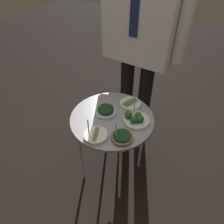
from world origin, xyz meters
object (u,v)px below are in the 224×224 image
(bowl_spinach_back_left, at_px, (122,137))
(bowl_asparagus_mid_left, at_px, (96,135))
(bowl_asparagus_front_center, at_px, (130,104))
(serving_cart, at_px, (112,124))
(bowl_broccoli_back_right, at_px, (136,119))
(bowl_spinach_front_left, at_px, (106,111))
(waiter_figure, at_px, (142,25))

(bowl_spinach_back_left, height_order, bowl_asparagus_mid_left, bowl_asparagus_mid_left)
(bowl_spinach_back_left, distance_m, bowl_asparagus_front_center, 0.33)
(serving_cart, bearing_deg, bowl_broccoli_back_right, 16.20)
(bowl_broccoli_back_right, bearing_deg, bowl_asparagus_mid_left, -121.24)
(serving_cart, bearing_deg, bowl_asparagus_front_center, 76.87)
(serving_cart, distance_m, bowl_spinach_back_left, 0.21)
(bowl_spinach_front_left, distance_m, bowl_broccoli_back_right, 0.21)
(bowl_asparagus_mid_left, bearing_deg, bowl_spinach_back_left, 25.49)
(bowl_asparagus_mid_left, bearing_deg, bowl_broccoli_back_right, 58.76)
(serving_cart, xyz_separation_m, bowl_asparagus_front_center, (0.04, 0.18, 0.07))
(serving_cart, relative_size, bowl_asparagus_mid_left, 3.95)
(waiter_figure, bearing_deg, serving_cart, -83.99)
(serving_cart, distance_m, waiter_figure, 0.69)
(serving_cart, distance_m, bowl_spinach_front_left, 0.10)
(bowl_spinach_front_left, relative_size, bowl_asparagus_front_center, 0.98)
(bowl_spinach_back_left, relative_size, waiter_figure, 0.08)
(bowl_spinach_front_left, distance_m, bowl_spinach_back_left, 0.25)
(bowl_asparagus_mid_left, xyz_separation_m, waiter_figure, (-0.05, 0.65, 0.45))
(bowl_asparagus_front_center, distance_m, bowl_asparagus_mid_left, 0.38)
(bowl_spinach_back_left, height_order, bowl_asparagus_front_center, bowl_spinach_back_left)
(bowl_asparagus_front_center, xyz_separation_m, bowl_asparagus_mid_left, (-0.04, -0.38, 0.00))
(bowl_asparagus_mid_left, bearing_deg, waiter_figure, 94.69)
(bowl_spinach_back_left, height_order, waiter_figure, waiter_figure)
(bowl_spinach_front_left, xyz_separation_m, bowl_asparagus_mid_left, (0.06, -0.21, -0.01))
(bowl_spinach_front_left, bearing_deg, serving_cart, -12.19)
(bowl_asparagus_mid_left, height_order, waiter_figure, waiter_figure)
(bowl_asparagus_front_center, xyz_separation_m, waiter_figure, (-0.09, 0.27, 0.45))
(bowl_broccoli_back_right, relative_size, waiter_figure, 0.10)
(serving_cart, xyz_separation_m, bowl_asparagus_mid_left, (0.01, -0.20, 0.07))
(bowl_spinach_front_left, xyz_separation_m, bowl_spinach_back_left, (0.21, -0.14, -0.01))
(bowl_spinach_back_left, xyz_separation_m, bowl_asparagus_mid_left, (-0.14, -0.07, -0.01))
(bowl_broccoli_back_right, height_order, waiter_figure, waiter_figure)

